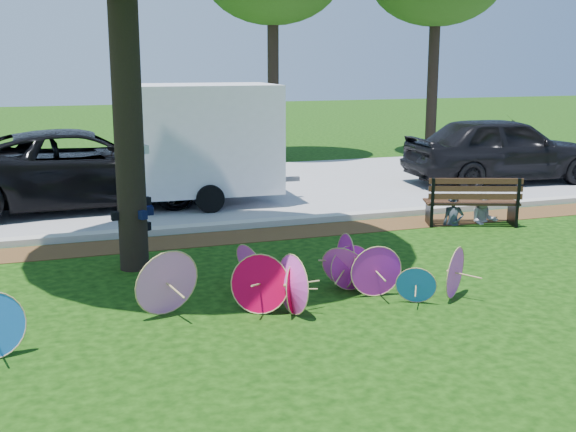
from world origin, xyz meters
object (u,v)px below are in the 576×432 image
at_px(dark_pickup, 503,149).
at_px(person_right, 485,194).
at_px(black_van, 82,168).
at_px(park_bench, 471,200).
at_px(cargo_trailer, 199,138).
at_px(person_left, 454,197).
at_px(parasol_pile, 284,278).

distance_m(dark_pickup, person_right, 5.07).
relative_size(black_van, park_bench, 3.32).
bearing_deg(cargo_trailer, person_left, -39.97).
bearing_deg(black_van, parasol_pile, -168.49).
relative_size(person_left, person_right, 0.97).
bearing_deg(person_right, black_van, 169.98).
height_order(parasol_pile, person_left, person_left).
distance_m(parasol_pile, person_left, 5.73).
relative_size(dark_pickup, person_right, 4.46).
bearing_deg(parasol_pile, person_left, 35.91).
xyz_separation_m(black_van, person_right, (7.37, -4.28, -0.27)).
height_order(park_bench, person_left, person_left).
distance_m(park_bench, person_right, 0.37).
bearing_deg(park_bench, person_right, 28.21).
xyz_separation_m(dark_pickup, person_right, (-3.18, -3.94, -0.30)).
xyz_separation_m(parasol_pile, dark_pickup, (8.52, 7.29, 0.50)).
height_order(cargo_trailer, park_bench, cargo_trailer).
bearing_deg(person_left, person_right, 22.02).
bearing_deg(person_right, park_bench, -151.72).
distance_m(parasol_pile, dark_pickup, 11.23).
relative_size(park_bench, person_left, 1.63).
height_order(black_van, person_left, black_van).
relative_size(black_van, cargo_trailer, 1.81).
bearing_deg(park_bench, cargo_trailer, 160.14).
bearing_deg(parasol_pile, cargo_trailer, 86.30).
distance_m(park_bench, person_left, 0.36).
distance_m(person_left, person_right, 0.70).
xyz_separation_m(cargo_trailer, person_left, (4.18, -3.74, -0.91)).
relative_size(parasol_pile, park_bench, 3.57).
relative_size(parasol_pile, person_right, 5.66).
bearing_deg(dark_pickup, parasol_pile, 134.76).
relative_size(cargo_trailer, park_bench, 1.83).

